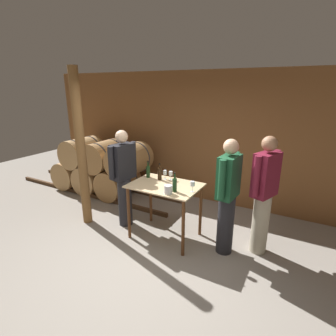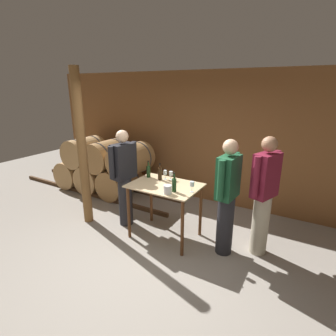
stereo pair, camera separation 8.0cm
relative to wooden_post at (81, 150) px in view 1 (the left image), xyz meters
The scene contains 15 objects.
ground_plane 2.17m from the wooden_post, 17.85° to the right, with size 14.00×14.00×0.00m, color gray.
back_wall 2.58m from the wooden_post, 51.11° to the left, with size 8.40×0.05×2.70m.
barrel_rack 1.61m from the wooden_post, 123.10° to the left, with size 4.32×0.87×1.25m.
tasting_table 1.63m from the wooden_post, 10.15° to the left, with size 1.09×0.77×0.91m.
wooden_post is the anchor object (origin of this frame).
wine_bottle_far_left 1.20m from the wooden_post, 22.85° to the left, with size 0.07×0.07×0.28m.
wine_bottle_left 1.41m from the wooden_post, 18.39° to the left, with size 0.07×0.07×0.28m.
wine_bottle_center 1.79m from the wooden_post, ahead, with size 0.07×0.07×0.30m.
wine_glass_near_left 1.48m from the wooden_post, 20.06° to the left, with size 0.06×0.06×0.15m.
wine_glass_near_center 1.58m from the wooden_post, 19.69° to the left, with size 0.06×0.06×0.14m.
wine_glass_near_right 2.02m from the wooden_post, ahead, with size 0.07×0.07×0.16m.
ice_bucket 1.75m from the wooden_post, ahead, with size 0.12×0.12×0.13m.
person_host 3.01m from the wooden_post, 11.57° to the left, with size 0.34×0.56×1.76m.
person_visitor_with_scarf 0.85m from the wooden_post, 22.02° to the left, with size 0.29×0.58×1.70m.
person_visitor_bearded 2.53m from the wooden_post, ahead, with size 0.25×0.59×1.72m.
Camera 1 is at (1.78, -2.53, 2.38)m, focal length 28.00 mm.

